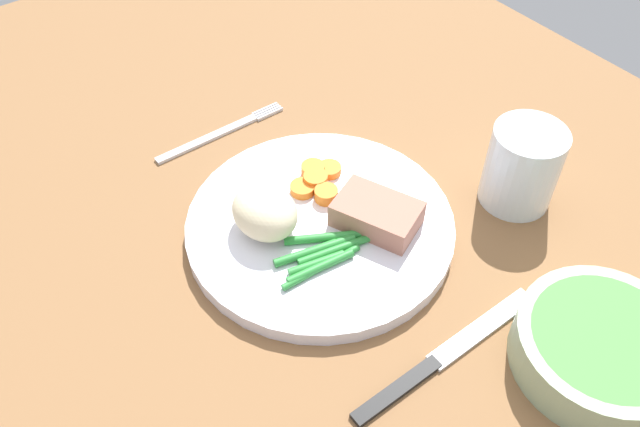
{
  "coord_description": "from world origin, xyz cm",
  "views": [
    {
      "loc": [
        38.06,
        -29.33,
        51.21
      ],
      "look_at": [
        3.44,
        -3.39,
        4.6
      ],
      "focal_mm": 36.51,
      "sensor_mm": 36.0,
      "label": 1
    }
  ],
  "objects": [
    {
      "name": "green_beans",
      "position": [
        7.2,
        -5.99,
        3.99
      ],
      "size": [
        5.74,
        10.7,
        0.85
      ],
      "color": "#2D8C38",
      "rests_on": "dinner_plate"
    },
    {
      "name": "fork",
      "position": [
        -15.55,
        -3.65,
        2.2
      ],
      "size": [
        1.44,
        16.6,
        0.4
      ],
      "rotation": [
        0.0,
        0.0,
        0.07
      ],
      "color": "silver",
      "rests_on": "dining_table"
    },
    {
      "name": "water_glass",
      "position": [
        11.86,
        15.8,
        5.77
      ],
      "size": [
        7.42,
        7.42,
        8.8
      ],
      "color": "silver",
      "rests_on": "dining_table"
    },
    {
      "name": "dinner_plate",
      "position": [
        3.44,
        -3.39,
        2.8
      ],
      "size": [
        26.65,
        26.65,
        1.6
      ],
      "primitive_type": "cylinder",
      "color": "white",
      "rests_on": "dining_table"
    },
    {
      "name": "mashed_potatoes",
      "position": [
        1.05,
        -8.19,
        5.88
      ],
      "size": [
        7.09,
        5.92,
        4.56
      ],
      "primitive_type": "ellipsoid",
      "color": "beige",
      "rests_on": "dinner_plate"
    },
    {
      "name": "salad_bowl",
      "position": [
        29.28,
        6.38,
        4.29
      ],
      "size": [
        14.49,
        14.49,
        4.06
      ],
      "color": "#99B28C",
      "rests_on": "dining_table"
    },
    {
      "name": "carrot_slices",
      "position": [
        -0.81,
        -0.6,
        4.16
      ],
      "size": [
        6.15,
        6.48,
        1.3
      ],
      "color": "orange",
      "rests_on": "dinner_plate"
    },
    {
      "name": "meat_portion",
      "position": [
        7.04,
        0.81,
        4.93
      ],
      "size": [
        9.46,
        8.02,
        2.66
      ],
      "primitive_type": "cube",
      "rotation": [
        0.0,
        0.0,
        0.41
      ],
      "color": "#A86B56",
      "rests_on": "dinner_plate"
    },
    {
      "name": "dining_table",
      "position": [
        0.0,
        0.0,
        1.0
      ],
      "size": [
        120.0,
        90.0,
        2.0
      ],
      "color": "brown",
      "rests_on": "ground"
    },
    {
      "name": "knife",
      "position": [
        21.34,
        -3.68,
        2.2
      ],
      "size": [
        1.7,
        20.5,
        0.64
      ],
      "rotation": [
        0.0,
        0.0,
        -0.07
      ],
      "color": "black",
      "rests_on": "dining_table"
    }
  ]
}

